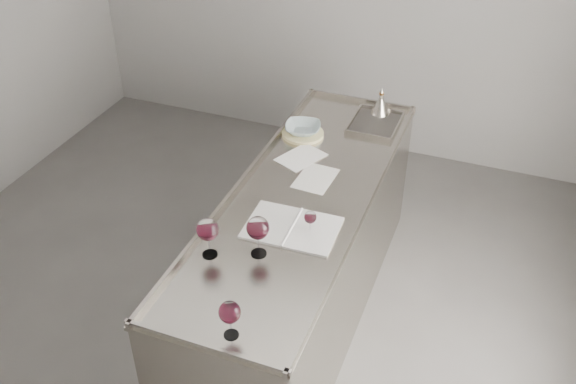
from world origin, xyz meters
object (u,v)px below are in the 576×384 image
at_px(wine_glass_left, 208,230).
at_px(wine_glass_right, 230,313).
at_px(wine_glass_small, 310,218).
at_px(ceramic_bowl, 303,128).
at_px(notebook, 292,228).
at_px(wine_funnel, 381,106).
at_px(wine_glass_middle, 258,229).
at_px(counter, 302,257).

bearing_deg(wine_glass_left, wine_glass_right, -53.57).
height_order(wine_glass_right, wine_glass_small, wine_glass_right).
xyz_separation_m(wine_glass_left, wine_glass_small, (0.40, 0.34, -0.06)).
bearing_deg(ceramic_bowl, wine_glass_small, -67.87).
relative_size(notebook, wine_funnel, 2.54).
bearing_deg(wine_glass_middle, wine_glass_left, -157.20).
bearing_deg(wine_glass_middle, wine_funnel, 83.14).
bearing_deg(wine_glass_right, wine_glass_middle, 100.62).
xyz_separation_m(counter, wine_glass_middle, (-0.03, -0.55, 0.62)).
bearing_deg(counter, wine_glass_middle, -93.19).
height_order(wine_glass_middle, notebook, wine_glass_middle).
distance_m(counter, notebook, 0.57).
relative_size(counter, notebook, 4.99).
distance_m(counter, wine_glass_left, 0.93).
distance_m(wine_glass_right, wine_funnel, 2.16).
bearing_deg(wine_glass_small, ceramic_bowl, 112.13).
bearing_deg(wine_glass_small, wine_glass_right, -95.95).
xyz_separation_m(counter, notebook, (0.05, -0.31, 0.47)).
relative_size(wine_glass_middle, wine_glass_small, 1.69).
bearing_deg(wine_glass_right, ceramic_bowl, 99.77).
bearing_deg(wine_funnel, wine_glass_middle, -96.86).
bearing_deg(wine_glass_right, counter, 93.62).
xyz_separation_m(wine_glass_right, notebook, (-0.02, 0.77, -0.13)).
bearing_deg(wine_funnel, notebook, -94.63).
height_order(counter, wine_glass_middle, wine_glass_middle).
bearing_deg(counter, ceramic_bowl, 109.96).
height_order(wine_glass_left, wine_glass_right, wine_glass_left).
distance_m(counter, ceramic_bowl, 0.83).
height_order(counter, ceramic_bowl, ceramic_bowl).
bearing_deg(counter, wine_funnel, 81.28).
relative_size(wine_glass_middle, notebook, 0.46).
xyz_separation_m(wine_glass_middle, wine_glass_small, (0.18, 0.25, -0.06)).
height_order(counter, wine_glass_left, wine_glass_left).
relative_size(wine_glass_right, ceramic_bowl, 0.83).
height_order(wine_glass_left, notebook, wine_glass_left).
xyz_separation_m(notebook, wine_funnel, (0.11, 1.39, 0.05)).
bearing_deg(wine_glass_left, ceramic_bowl, 88.67).
xyz_separation_m(notebook, ceramic_bowl, (-0.28, 0.92, 0.04)).
relative_size(wine_glass_middle, wine_funnel, 1.16).
distance_m(wine_glass_left, wine_glass_right, 0.54).
distance_m(wine_glass_middle, wine_glass_small, 0.31).
xyz_separation_m(counter, wine_glass_left, (-0.25, -0.65, 0.62)).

